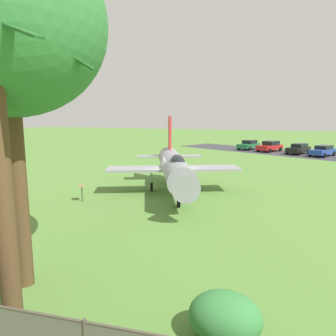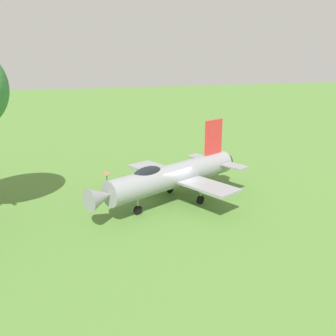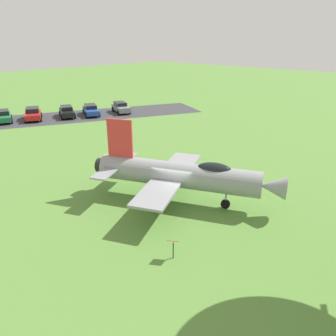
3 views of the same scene
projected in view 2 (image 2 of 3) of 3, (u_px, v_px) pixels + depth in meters
The scene contains 3 objects.
ground_plane at pixel (174, 202), 26.27m from camera, with size 200.00×200.00×0.00m, color #568438.
display_jet at pixel (170, 176), 25.47m from camera, with size 12.13×9.30×5.35m.
info_plaque at pixel (107, 176), 29.22m from camera, with size 0.72×0.66×1.14m.
Camera 2 is at (-7.99, -23.15, 9.82)m, focal length 39.94 mm.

